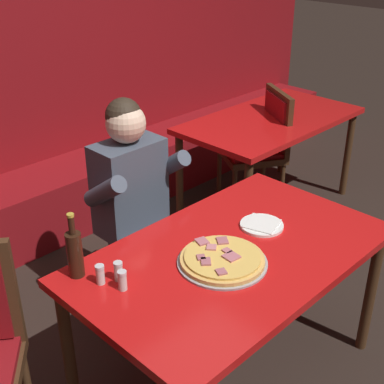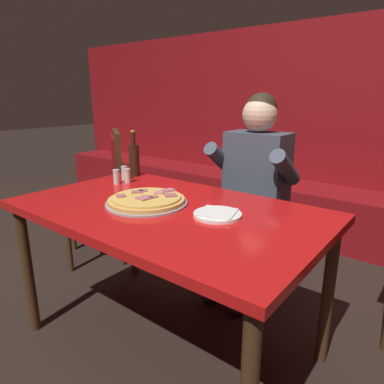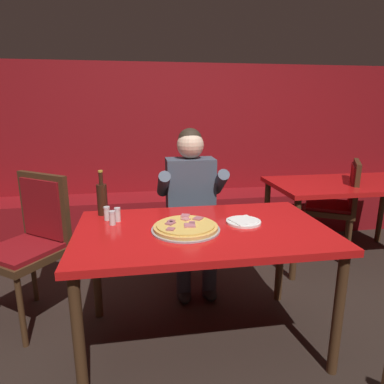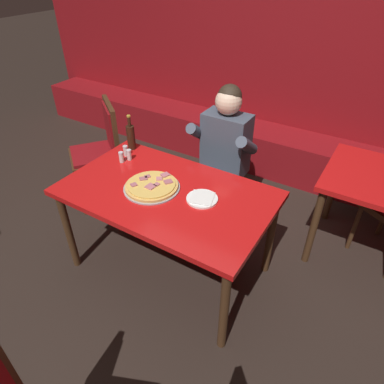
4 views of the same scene
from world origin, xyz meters
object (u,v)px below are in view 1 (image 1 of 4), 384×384
at_px(shaker_red_pepper_flakes, 118,272).
at_px(main_dining_table, 233,266).
at_px(plate_white_paper, 262,225).
at_px(pizza, 222,260).
at_px(diner_seated_blue_shirt, 140,204).
at_px(dining_chair_near_left, 261,142).
at_px(shaker_oregano, 122,281).
at_px(background_dining_table, 270,128).
at_px(beer_bottle, 75,253).
at_px(shaker_black_pepper, 100,275).

bearing_deg(shaker_red_pepper_flakes, main_dining_table, -21.88).
height_order(plate_white_paper, shaker_red_pepper_flakes, shaker_red_pepper_flakes).
distance_m(main_dining_table, pizza, 0.14).
distance_m(diner_seated_blue_shirt, dining_chair_near_left, 1.49).
relative_size(plate_white_paper, shaker_oregano, 2.44).
bearing_deg(main_dining_table, plate_white_paper, 9.44).
bearing_deg(background_dining_table, plate_white_paper, -144.49).
xyz_separation_m(beer_bottle, shaker_red_pepper_flakes, (0.10, -0.15, -0.07)).
bearing_deg(dining_chair_near_left, shaker_red_pepper_flakes, -157.82).
distance_m(main_dining_table, shaker_red_pepper_flakes, 0.54).
bearing_deg(pizza, shaker_oregano, 158.62).
relative_size(pizza, beer_bottle, 1.34).
xyz_separation_m(pizza, plate_white_paper, (0.36, 0.07, -0.01)).
bearing_deg(beer_bottle, main_dining_table, -30.52).
bearing_deg(shaker_black_pepper, diner_seated_blue_shirt, 37.82).
distance_m(beer_bottle, background_dining_table, 2.24).
distance_m(plate_white_paper, shaker_oregano, 0.78).
height_order(beer_bottle, shaker_black_pepper, beer_bottle).
bearing_deg(beer_bottle, shaker_red_pepper_flakes, -56.40).
bearing_deg(shaker_black_pepper, beer_bottle, 106.67).
relative_size(diner_seated_blue_shirt, dining_chair_near_left, 1.34).
relative_size(beer_bottle, background_dining_table, 0.21).
bearing_deg(main_dining_table, shaker_oregano, 165.19).
relative_size(diner_seated_blue_shirt, background_dining_table, 0.90).
height_order(shaker_red_pepper_flakes, diner_seated_blue_shirt, diner_seated_blue_shirt).
bearing_deg(shaker_black_pepper, shaker_red_pepper_flakes, -27.91).
distance_m(shaker_red_pepper_flakes, shaker_oregano, 0.07).
bearing_deg(background_dining_table, diner_seated_blue_shirt, -170.03).
distance_m(pizza, shaker_red_pepper_flakes, 0.45).
bearing_deg(pizza, main_dining_table, 13.88).
bearing_deg(diner_seated_blue_shirt, shaker_red_pepper_flakes, -136.95).
bearing_deg(beer_bottle, shaker_black_pepper, -73.33).
distance_m(shaker_black_pepper, shaker_oregano, 0.10).
relative_size(pizza, shaker_red_pepper_flakes, 4.55).
xyz_separation_m(plate_white_paper, diner_seated_blue_shirt, (-0.21, 0.66, -0.06)).
relative_size(main_dining_table, pizza, 3.71).
distance_m(pizza, diner_seated_blue_shirt, 0.75).
relative_size(main_dining_table, shaker_red_pepper_flakes, 16.87).
relative_size(beer_bottle, dining_chair_near_left, 0.31).
height_order(beer_bottle, dining_chair_near_left, beer_bottle).
bearing_deg(background_dining_table, shaker_black_pepper, -160.77).
xyz_separation_m(main_dining_table, beer_bottle, (-0.59, 0.35, 0.19)).
height_order(main_dining_table, plate_white_paper, plate_white_paper).
bearing_deg(background_dining_table, main_dining_table, -148.11).
relative_size(shaker_red_pepper_flakes, shaker_oregano, 1.00).
bearing_deg(plate_white_paper, main_dining_table, -170.56).
height_order(shaker_red_pepper_flakes, shaker_oregano, same).
distance_m(beer_bottle, diner_seated_blue_shirt, 0.75).
bearing_deg(shaker_red_pepper_flakes, dining_chair_near_left, 22.18).
xyz_separation_m(shaker_red_pepper_flakes, diner_seated_blue_shirt, (0.54, 0.51, -0.09)).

